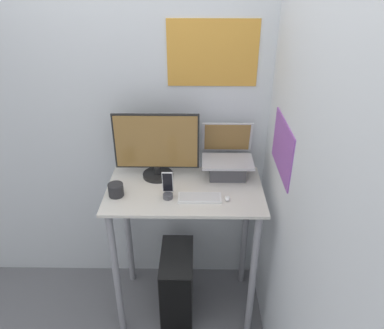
{
  "coord_description": "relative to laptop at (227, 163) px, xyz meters",
  "views": [
    {
      "loc": [
        0.08,
        -1.74,
        2.37
      ],
      "look_at": [
        0.05,
        0.29,
        1.23
      ],
      "focal_mm": 35.0,
      "sensor_mm": 36.0,
      "label": 1
    }
  ],
  "objects": [
    {
      "name": "mug",
      "position": [
        -0.71,
        -0.26,
        -0.05
      ],
      "size": [
        0.1,
        0.1,
        0.08
      ],
      "color": "#262628",
      "rests_on": "desk"
    },
    {
      "name": "desk",
      "position": [
        -0.28,
        -0.17,
        -0.33
      ],
      "size": [
        1.01,
        0.58,
        1.05
      ],
      "color": "beige",
      "rests_on": "ground_plane"
    },
    {
      "name": "mouse",
      "position": [
        -0.02,
        -0.3,
        -0.08
      ],
      "size": [
        0.03,
        0.05,
        0.02
      ],
      "color": "white",
      "rests_on": "desk"
    },
    {
      "name": "wall_side_right",
      "position": [
        0.31,
        -0.46,
        0.15
      ],
      "size": [
        0.06,
        6.0,
        2.6
      ],
      "color": "silver",
      "rests_on": "ground_plane"
    },
    {
      "name": "cell_phone",
      "position": [
        -0.38,
        -0.27,
        -0.04
      ],
      "size": [
        0.07,
        0.07,
        0.18
      ],
      "color": "#4C4C51",
      "rests_on": "desk"
    },
    {
      "name": "computer_tower",
      "position": [
        -0.34,
        -0.23,
        -0.88
      ],
      "size": [
        0.23,
        0.44,
        0.53
      ],
      "color": "black",
      "rests_on": "ground_plane"
    },
    {
      "name": "keyboard",
      "position": [
        -0.19,
        -0.29,
        -0.09
      ],
      "size": [
        0.27,
        0.11,
        0.02
      ],
      "color": "white",
      "rests_on": "desk"
    },
    {
      "name": "monitor",
      "position": [
        -0.47,
        -0.01,
        0.12
      ],
      "size": [
        0.56,
        0.21,
        0.45
      ],
      "color": "black",
      "rests_on": "desk"
    },
    {
      "name": "wall_back",
      "position": [
        -0.28,
        0.2,
        0.15
      ],
      "size": [
        6.0,
        0.06,
        2.6
      ],
      "color": "silver",
      "rests_on": "ground_plane"
    },
    {
      "name": "laptop",
      "position": [
        0.0,
        0.0,
        0.0
      ],
      "size": [
        0.34,
        0.27,
        0.35
      ],
      "color": "#4C4C51",
      "rests_on": "desk"
    }
  ]
}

